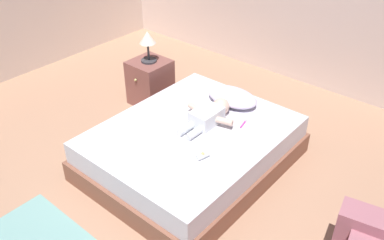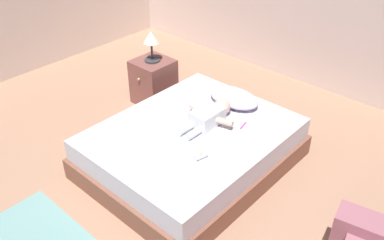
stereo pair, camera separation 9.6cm
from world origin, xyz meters
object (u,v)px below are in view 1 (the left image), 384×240
Objects in this scene: toothbrush at (243,124)px; pillow at (232,97)px; nightstand at (150,82)px; baby_bottle at (203,156)px; bed at (192,148)px; baby at (209,115)px; lamp at (148,41)px.

pillow is at bearing 141.01° from toothbrush.
toothbrush is 0.25× the size of nightstand.
baby_bottle is (0.33, -0.86, -0.04)m from pillow.
bed is 3.46× the size of nightstand.
nightstand reaches higher than toothbrush.
baby is 1.74× the size of lamp.
baby_bottle is at bearing -68.97° from pillow.
baby is 0.54m from baby_bottle.
baby reaches higher than pillow.
lamp is at bearing 171.52° from toothbrush.
pillow is 0.92m from baby_bottle.
lamp reaches higher than pillow.
pillow is at bearing 111.03° from baby_bottle.
bed is at bearing -98.93° from baby.
lamp reaches higher than toothbrush.
bed is at bearing 142.28° from baby_bottle.
lamp is (-1.41, 0.21, 0.35)m from toothbrush.
bed is at bearing -27.24° from lamp.
toothbrush is (0.30, 0.36, 0.21)m from bed.
bed is at bearing -89.70° from pillow.
toothbrush is at bearing -8.48° from lamp.
toothbrush is at bearing 92.53° from baby_bottle.
pillow is (-0.00, 0.61, 0.27)m from bed.
pillow reaches higher than nightstand.
pillow is 4.41× the size of baby_bottle.
baby_bottle is (0.30, -0.45, -0.04)m from baby.
nightstand is (-1.14, 0.37, -0.21)m from baby.
baby_bottle is at bearing -29.85° from lamp.
baby_bottle reaches higher than toothbrush.
bed is 0.48m from baby_bottle.
lamp reaches higher than bed.
bed is 1.25m from nightstand.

